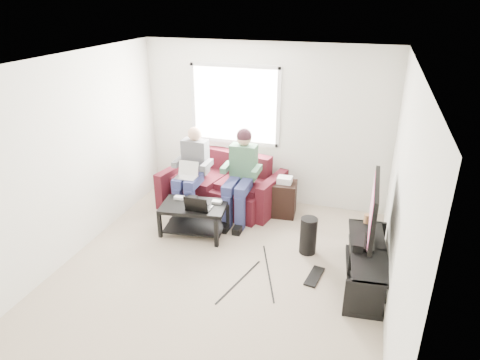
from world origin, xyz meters
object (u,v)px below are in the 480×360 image
Objects in this scene: coffee_table at (194,212)px; tv at (373,210)px; tv_stand at (366,266)px; subwoofer at (308,236)px; end_table at (284,198)px; sofa at (223,187)px.

tv is (2.44, -0.34, 0.59)m from coffee_table.
subwoofer is (-0.77, 0.43, 0.05)m from tv_stand.
end_table is (-1.31, 1.39, 0.08)m from tv_stand.
end_table is at bearing 119.28° from subwoofer.
sofa is 1.39× the size of tv_stand.
coffee_table is 1.53× the size of end_table.
subwoofer is (1.57, -1.00, -0.06)m from sofa.
coffee_table is at bearing -139.77° from end_table.
sofa is 1.83× the size of tv.
coffee_table is 0.90× the size of tv.
sofa reaches higher than tv_stand.
tv is 1.95m from end_table.
tv_stand is 2.81× the size of subwoofer.
tv is (-0.00, 0.10, 0.72)m from tv_stand.
end_table reaches higher than subwoofer.
coffee_table is 0.69× the size of tv_stand.
end_table is at bearing 40.23° from coffee_table.
tv_stand is 0.73m from tv.
tv_stand is at bearing -88.53° from tv.
coffee_table is (-0.10, -0.99, 0.02)m from sofa.
tv is at bearing -29.56° from sofa.
end_table is (-0.54, 0.96, 0.03)m from subwoofer.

